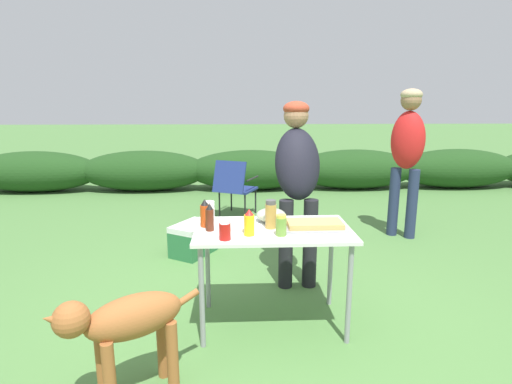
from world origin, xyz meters
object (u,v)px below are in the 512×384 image
at_px(mixing_bowl, 271,215).
at_px(ketchup_bottle, 225,230).
at_px(mustard_bottle, 249,223).
at_px(hot_sauce_bottle, 205,214).
at_px(paper_cup_stack, 209,211).
at_px(standing_person_with_beanie, 297,173).
at_px(cooler_box, 193,239).
at_px(folding_table, 273,239).
at_px(plate_stack, 237,225).
at_px(bbq_sauce_bottle, 210,218).
at_px(dog, 126,324).
at_px(camp_chair_green_behind_table, 235,185).
at_px(spice_jar, 271,214).
at_px(relish_jar, 281,225).
at_px(food_tray, 315,225).
at_px(standing_person_in_navy_coat, 407,147).

relative_size(mixing_bowl, ketchup_bottle, 1.57).
height_order(mustard_bottle, hot_sauce_bottle, hot_sauce_bottle).
height_order(paper_cup_stack, standing_person_with_beanie, standing_person_with_beanie).
distance_m(mustard_bottle, cooler_box, 1.81).
distance_m(folding_table, cooler_box, 1.70).
relative_size(plate_stack, bbq_sauce_bottle, 1.24).
relative_size(mixing_bowl, dog, 0.30).
distance_m(hot_sauce_bottle, camp_chair_green_behind_table, 2.85).
relative_size(mixing_bowl, bbq_sauce_bottle, 1.13).
height_order(dog, camp_chair_green_behind_table, camp_chair_green_behind_table).
xyz_separation_m(paper_cup_stack, cooler_box, (-0.27, 1.25, -0.65)).
height_order(mustard_bottle, dog, mustard_bottle).
bearing_deg(dog, spice_jar, -80.05).
height_order(relish_jar, dog, relish_jar).
relative_size(mixing_bowl, standing_person_with_beanie, 0.14).
distance_m(folding_table, mustard_bottle, 0.28).
distance_m(plate_stack, bbq_sauce_bottle, 0.22).
bearing_deg(camp_chair_green_behind_table, paper_cup_stack, -69.18).
height_order(paper_cup_stack, camp_chair_green_behind_table, paper_cup_stack).
xyz_separation_m(mixing_bowl, spice_jar, (-0.02, -0.17, 0.05)).
bearing_deg(ketchup_bottle, hot_sauce_bottle, 117.51).
bearing_deg(plate_stack, standing_person_with_beanie, 52.15).
height_order(ketchup_bottle, mustard_bottle, mustard_bottle).
distance_m(mustard_bottle, hot_sauce_bottle, 0.37).
height_order(ketchup_bottle, bbq_sauce_bottle, bbq_sauce_bottle).
bearing_deg(spice_jar, paper_cup_stack, 156.88).
relative_size(paper_cup_stack, dog, 0.21).
distance_m(camp_chair_green_behind_table, cooler_box, 1.53).
bearing_deg(plate_stack, paper_cup_stack, 143.95).
distance_m(relish_jar, ketchup_bottle, 0.38).
height_order(bbq_sauce_bottle, hot_sauce_bottle, hot_sauce_bottle).
distance_m(food_tray, standing_person_with_beanie, 0.79).
height_order(folding_table, spice_jar, spice_jar).
distance_m(mixing_bowl, relish_jar, 0.33).
bearing_deg(cooler_box, folding_table, 57.65).
xyz_separation_m(folding_table, relish_jar, (0.04, -0.16, 0.15)).
bearing_deg(paper_cup_stack, standing_person_with_beanie, 35.56).
distance_m(bbq_sauce_bottle, standing_person_with_beanie, 1.05).
distance_m(folding_table, camp_chair_green_behind_table, 2.91).
relative_size(plate_stack, standing_person_with_beanie, 0.15).
distance_m(folding_table, paper_cup_stack, 0.53).
bearing_deg(relish_jar, cooler_box, 115.70).
relative_size(folding_table, ketchup_bottle, 7.79).
xyz_separation_m(mixing_bowl, paper_cup_stack, (-0.46, 0.03, 0.03)).
height_order(food_tray, dog, food_tray).
relative_size(paper_cup_stack, cooler_box, 0.26).
xyz_separation_m(plate_stack, spice_jar, (0.24, -0.04, 0.09)).
height_order(folding_table, mustard_bottle, mustard_bottle).
bearing_deg(standing_person_in_navy_coat, relish_jar, -93.84).
xyz_separation_m(hot_sauce_bottle, cooler_box, (-0.25, 1.38, -0.67)).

